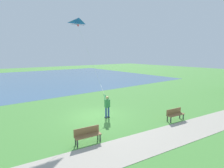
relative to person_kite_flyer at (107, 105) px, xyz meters
The scene contains 7 objects.
ground_plane 1.36m from the person_kite_flyer, 144.18° to the right, with size 120.00×120.00×0.00m, color #4C8E3D.
lake_water 27.04m from the person_kite_flyer, behind, with size 36.00×44.00×0.01m, color #476B8E.
walkway_path 5.25m from the person_kite_flyer, 16.84° to the left, with size 2.40×32.00×0.02m, color #ADA393.
person_kite_flyer is the anchor object (origin of this frame).
flying_kite 8.10m from the person_kite_flyer, behind, with size 4.56×1.36×6.37m.
park_bench_near_walkway 4.14m from the person_kite_flyer, 51.63° to the right, with size 0.65×1.55×0.88m.
park_bench_far_walkway 5.16m from the person_kite_flyer, 46.23° to the left, with size 0.65×1.55×0.88m.
Camera 1 is at (11.42, -7.28, 4.90)m, focal length 28.33 mm.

